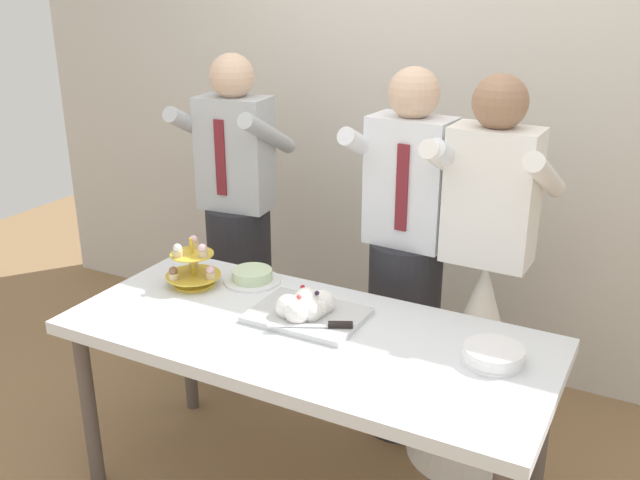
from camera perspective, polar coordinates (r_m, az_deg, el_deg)
rear_wall at (r=3.67m, az=9.76°, el=11.68°), size 5.20×0.10×2.90m
dessert_table at (r=2.67m, az=-1.11°, el=-8.62°), size 1.80×0.80×0.78m
cupcake_stand at (r=3.01m, az=-10.13°, el=-2.19°), size 0.23×0.23×0.21m
main_cake_tray at (r=2.70m, az=-1.07°, el=-5.51°), size 0.42×0.33×0.12m
plate_stack at (r=2.49m, az=13.65°, el=-8.92°), size 0.21×0.21×0.05m
round_cake at (r=3.03m, az=-5.44°, el=-2.92°), size 0.24×0.24×0.06m
person_groom at (r=3.14m, az=6.84°, el=-3.14°), size 0.49×0.51×1.66m
person_bride at (r=3.08m, az=12.62°, el=-7.42°), size 0.56×0.56×1.66m
person_guest at (r=3.59m, az=-6.51°, el=0.00°), size 0.51×0.53×1.66m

